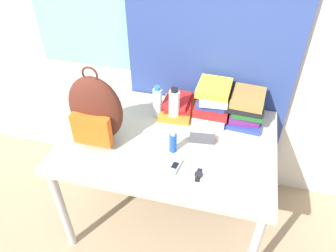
{
  "coord_description": "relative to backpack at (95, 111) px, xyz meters",
  "views": [
    {
      "loc": [
        0.36,
        -0.98,
        2.06
      ],
      "look_at": [
        0.0,
        0.44,
        0.85
      ],
      "focal_mm": 35.0,
      "sensor_mm": 36.0,
      "label": 1
    }
  ],
  "objects": [
    {
      "name": "cell_phone",
      "position": [
        0.49,
        -0.12,
        -0.19
      ],
      "size": [
        0.06,
        0.11,
        0.02
      ],
      "color": "#B7BCC6",
      "rests_on": "desk"
    },
    {
      "name": "book_stack_center",
      "position": [
        0.62,
        0.38,
        -0.09
      ],
      "size": [
        0.22,
        0.28,
        0.24
      ],
      "color": "silver",
      "rests_on": "desk"
    },
    {
      "name": "wristwatch",
      "position": [
        0.62,
        -0.15,
        -0.2
      ],
      "size": [
        0.04,
        0.1,
        0.01
      ],
      "color": "black",
      "rests_on": "desk"
    },
    {
      "name": "sunglasses_case",
      "position": [
        0.6,
        0.13,
        -0.18
      ],
      "size": [
        0.16,
        0.07,
        0.04
      ],
      "color": "#47474C",
      "rests_on": "desk"
    },
    {
      "name": "book_stack_left",
      "position": [
        0.39,
        0.37,
        -0.16
      ],
      "size": [
        0.21,
        0.28,
        0.1
      ],
      "color": "orange",
      "rests_on": "desk"
    },
    {
      "name": "wall_back",
      "position": [
        0.39,
        0.61,
        0.29
      ],
      "size": [
        6.0,
        0.06,
        2.5
      ],
      "color": "silver",
      "rests_on": "ground_plane"
    },
    {
      "name": "water_bottle",
      "position": [
        0.28,
        0.3,
        -0.1
      ],
      "size": [
        0.06,
        0.06,
        0.22
      ],
      "color": "silver",
      "rests_on": "desk"
    },
    {
      "name": "desk",
      "position": [
        0.4,
        0.09,
        -0.29
      ],
      "size": [
        1.27,
        0.87,
        0.75
      ],
      "color": "#B7B299",
      "rests_on": "ground_plane"
    },
    {
      "name": "sports_bottle",
      "position": [
        0.39,
        0.28,
        -0.09
      ],
      "size": [
        0.07,
        0.07,
        0.24
      ],
      "color": "white",
      "rests_on": "desk"
    },
    {
      "name": "curtain_blue",
      "position": [
        0.56,
        0.56,
        0.29
      ],
      "size": [
        1.08,
        0.04,
        2.5
      ],
      "color": "navy",
      "rests_on": "ground_plane"
    },
    {
      "name": "sunscreen_bottle",
      "position": [
        0.45,
        0.0,
        -0.14
      ],
      "size": [
        0.04,
        0.04,
        0.14
      ],
      "color": "blue",
      "rests_on": "desk"
    },
    {
      "name": "backpack",
      "position": [
        0.0,
        0.0,
        0.0
      ],
      "size": [
        0.32,
        0.18,
        0.48
      ],
      "color": "#512319",
      "rests_on": "desk"
    },
    {
      "name": "book_stack_right",
      "position": [
        0.82,
        0.38,
        -0.1
      ],
      "size": [
        0.25,
        0.26,
        0.2
      ],
      "color": "navy",
      "rests_on": "desk"
    }
  ]
}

